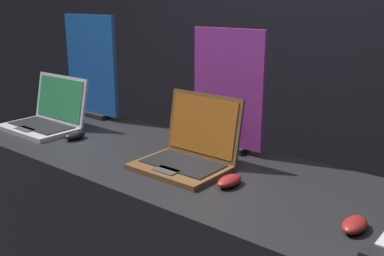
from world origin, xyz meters
name	(u,v)px	position (x,y,z in m)	size (l,w,h in m)	color
wall_back	(334,22)	(0.00, 1.63, 1.40)	(8.00, 0.05, 2.80)	black
laptop_front	(47,116)	(-0.87, 0.30, 0.97)	(0.38, 0.29, 0.25)	#B7B7BC
mouse_front	(75,135)	(-0.62, 0.26, 0.93)	(0.06, 0.10, 0.04)	black
promo_stand_front	(91,69)	(-0.87, 0.58, 1.17)	(0.37, 0.07, 0.54)	black
laptop_middle	(189,151)	(0.00, 0.33, 0.97)	(0.33, 0.30, 0.26)	brown
mouse_middle	(229,181)	(0.22, 0.27, 0.93)	(0.06, 0.11, 0.03)	maroon
promo_stand_middle	(228,94)	(0.00, 0.58, 1.15)	(0.33, 0.07, 0.50)	black
mouse_back	(355,225)	(0.67, 0.23, 0.93)	(0.06, 0.11, 0.04)	maroon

